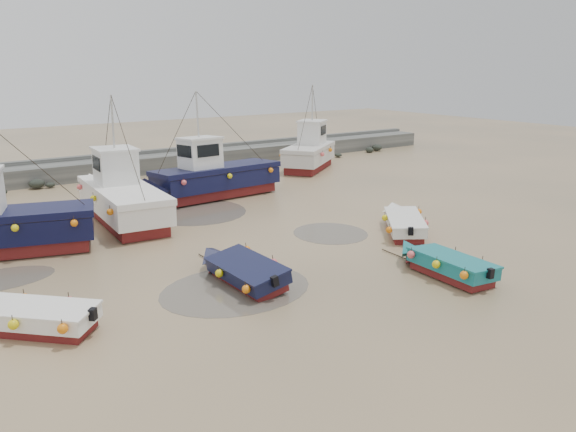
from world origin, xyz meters
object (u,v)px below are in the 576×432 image
(dinghy_0, at_px, (20,314))
(cabin_boat_2, at_px, (208,176))
(dinghy_1, at_px, (244,267))
(dinghy_3, at_px, (404,220))
(person, at_px, (161,229))
(cabin_boat_3, at_px, (311,151))
(cabin_boat_1, at_px, (119,195))
(dinghy_2, at_px, (444,261))

(dinghy_0, relative_size, cabin_boat_2, 0.45)
(dinghy_1, bearing_deg, dinghy_0, 176.09)
(dinghy_3, xyz_separation_m, person, (-9.35, 6.93, -0.54))
(cabin_boat_2, distance_m, cabin_boat_3, 11.92)
(dinghy_1, distance_m, person, 8.10)
(cabin_boat_1, distance_m, cabin_boat_3, 18.06)
(dinghy_3, relative_size, cabin_boat_2, 0.49)
(dinghy_3, height_order, person, dinghy_3)
(dinghy_2, bearing_deg, dinghy_3, 61.22)
(dinghy_1, relative_size, person, 3.35)
(dinghy_3, xyz_separation_m, cabin_boat_2, (-4.46, 11.53, 0.77))
(dinghy_2, xyz_separation_m, cabin_boat_2, (-1.45, 16.45, 0.76))
(cabin_boat_1, height_order, cabin_boat_3, same)
(dinghy_2, height_order, person, dinghy_2)
(dinghy_2, distance_m, cabin_boat_3, 23.06)
(dinghy_0, height_order, cabin_boat_2, cabin_boat_2)
(dinghy_1, xyz_separation_m, person, (0.13, 8.08, -0.55))
(cabin_boat_3, bearing_deg, dinghy_0, -91.16)
(cabin_boat_1, xyz_separation_m, cabin_boat_3, (16.94, 6.28, 0.07))
(dinghy_2, distance_m, dinghy_3, 5.77)
(cabin_boat_3, distance_m, person, 18.40)
(person, bearing_deg, dinghy_2, 86.29)
(cabin_boat_1, distance_m, cabin_boat_2, 6.16)
(dinghy_0, xyz_separation_m, dinghy_3, (16.94, 0.80, -0.00))
(dinghy_2, relative_size, cabin_boat_2, 0.52)
(dinghy_1, bearing_deg, cabin_boat_2, 67.10)
(dinghy_1, xyz_separation_m, dinghy_3, (9.48, 1.14, -0.01))
(dinghy_0, xyz_separation_m, cabin_boat_2, (12.48, 12.33, 0.77))
(dinghy_3, relative_size, cabin_boat_3, 0.66)
(cabin_boat_2, bearing_deg, dinghy_1, 154.39)
(dinghy_0, xyz_separation_m, dinghy_1, (7.46, -0.34, 0.01))
(dinghy_2, distance_m, person, 13.46)
(dinghy_2, xyz_separation_m, cabin_boat_1, (-7.34, 14.67, 0.75))
(dinghy_3, distance_m, cabin_boat_2, 12.38)
(dinghy_1, height_order, cabin_boat_2, cabin_boat_2)
(dinghy_1, bearing_deg, cabin_boat_1, 93.31)
(cabin_boat_1, bearing_deg, person, -67.16)
(cabin_boat_3, bearing_deg, dinghy_2, -61.34)
(dinghy_0, bearing_deg, cabin_boat_2, -0.87)
(dinghy_0, bearing_deg, dinghy_1, -48.14)
(person, bearing_deg, dinghy_0, 13.71)
(dinghy_0, distance_m, dinghy_3, 16.96)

